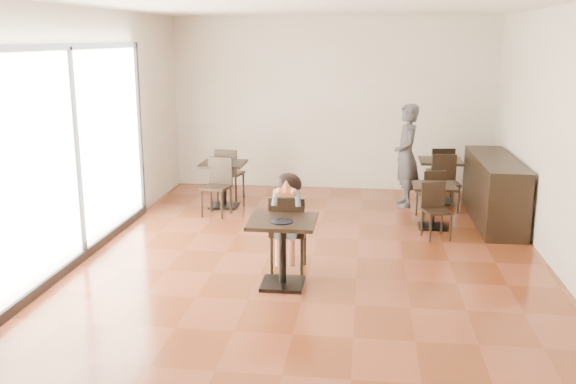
% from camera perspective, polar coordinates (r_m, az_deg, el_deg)
% --- Properties ---
extents(floor, '(6.00, 8.00, 0.01)m').
position_cam_1_polar(floor, '(8.53, 2.25, -5.66)').
color(floor, brown).
rests_on(floor, ground).
extents(ceiling, '(6.00, 8.00, 0.01)m').
position_cam_1_polar(ceiling, '(8.07, 2.47, 16.35)').
color(ceiling, white).
rests_on(ceiling, floor).
extents(wall_back, '(6.00, 0.01, 3.20)m').
position_cam_1_polar(wall_back, '(12.11, 3.94, 7.80)').
color(wall_back, silver).
rests_on(wall_back, floor).
extents(wall_front, '(6.00, 0.01, 3.20)m').
position_cam_1_polar(wall_front, '(4.25, -2.13, -2.88)').
color(wall_front, silver).
rests_on(wall_front, floor).
extents(wall_left, '(0.01, 8.00, 3.20)m').
position_cam_1_polar(wall_left, '(8.90, -17.35, 5.16)').
color(wall_left, silver).
rests_on(wall_left, floor).
extents(wall_right, '(0.01, 8.00, 3.20)m').
position_cam_1_polar(wall_right, '(8.45, 23.14, 4.27)').
color(wall_right, silver).
rests_on(wall_right, floor).
extents(storefront_window, '(0.04, 4.50, 2.60)m').
position_cam_1_polar(storefront_window, '(8.47, -18.44, 3.31)').
color(storefront_window, white).
rests_on(storefront_window, floor).
extents(child_table, '(0.76, 0.76, 0.80)m').
position_cam_1_polar(child_table, '(7.39, -0.48, -5.44)').
color(child_table, black).
rests_on(child_table, floor).
extents(child_chair, '(0.43, 0.43, 0.96)m').
position_cam_1_polar(child_chair, '(7.88, 0.04, -3.59)').
color(child_chair, black).
rests_on(child_chair, floor).
extents(child, '(0.43, 0.60, 1.21)m').
position_cam_1_polar(child, '(7.85, 0.04, -2.72)').
color(child, slate).
rests_on(child, child_chair).
extents(plate, '(0.27, 0.27, 0.02)m').
position_cam_1_polar(plate, '(7.17, -0.59, -2.62)').
color(plate, black).
rests_on(plate, child_table).
extents(pizza_slice, '(0.28, 0.22, 0.06)m').
position_cam_1_polar(pizza_slice, '(7.55, -0.13, 0.10)').
color(pizza_slice, tan).
rests_on(pizza_slice, child).
extents(adult_patron, '(0.51, 0.69, 1.74)m').
position_cam_1_polar(adult_patron, '(10.99, 10.47, 3.19)').
color(adult_patron, '#3E3E43').
rests_on(adult_patron, floor).
extents(cafe_table_mid, '(0.79, 0.79, 0.66)m').
position_cam_1_polar(cafe_table_mid, '(9.91, 12.77, -1.25)').
color(cafe_table_mid, black).
rests_on(cafe_table_mid, floor).
extents(cafe_table_left, '(0.85, 0.85, 0.77)m').
position_cam_1_polar(cafe_table_left, '(10.90, -5.75, 0.65)').
color(cafe_table_left, black).
rests_on(cafe_table_left, floor).
extents(cafe_table_back, '(0.82, 0.82, 0.76)m').
position_cam_1_polar(cafe_table_back, '(11.43, 13.33, 0.93)').
color(cafe_table_back, black).
rests_on(cafe_table_back, floor).
extents(chair_mid_a, '(0.45, 0.45, 0.80)m').
position_cam_1_polar(chair_mid_a, '(10.42, 12.50, -0.13)').
color(chair_mid_a, black).
rests_on(chair_mid_a, floor).
extents(chair_mid_b, '(0.45, 0.45, 0.80)m').
position_cam_1_polar(chair_mid_b, '(9.36, 13.10, -1.70)').
color(chair_mid_b, black).
rests_on(chair_mid_b, floor).
extents(chair_left_a, '(0.49, 0.49, 0.92)m').
position_cam_1_polar(chair_left_a, '(11.41, -5.15, 1.64)').
color(chair_left_a, black).
rests_on(chair_left_a, floor).
extents(chair_left_b, '(0.49, 0.49, 0.92)m').
position_cam_1_polar(chair_left_b, '(10.36, -6.42, 0.39)').
color(chair_left_b, black).
rests_on(chair_left_b, floor).
extents(chair_back_a, '(0.47, 0.47, 0.92)m').
position_cam_1_polar(chair_back_a, '(11.84, 13.34, 1.74)').
color(chair_back_a, black).
rests_on(chair_back_a, floor).
extents(chair_back_b, '(0.47, 0.47, 0.92)m').
position_cam_1_polar(chair_back_b, '(10.89, 13.87, 0.70)').
color(chair_back_b, black).
rests_on(chair_back_b, floor).
extents(service_counter, '(0.60, 2.40, 1.00)m').
position_cam_1_polar(service_counter, '(10.48, 17.83, 0.19)').
color(service_counter, black).
rests_on(service_counter, floor).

